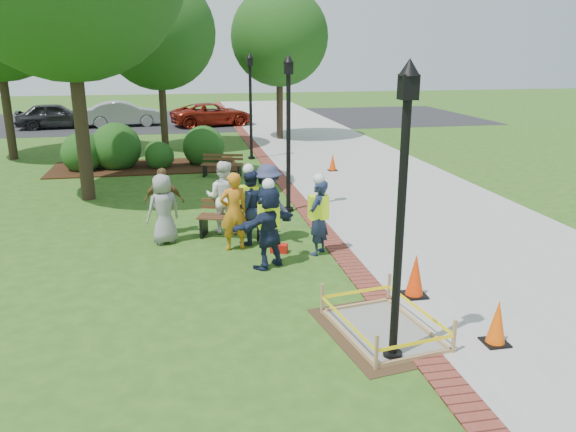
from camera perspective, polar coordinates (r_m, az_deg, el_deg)
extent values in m
plane|color=#285116|center=(10.94, -1.38, -6.94)|extent=(100.00, 100.00, 0.00)
cube|color=#9E9E99|center=(21.43, 7.37, 4.69)|extent=(6.00, 60.00, 0.02)
cube|color=maroon|center=(20.65, -1.26, 4.39)|extent=(0.50, 60.00, 0.03)
cube|color=#381E0F|center=(22.36, -14.28, 4.84)|extent=(7.00, 3.00, 0.05)
cube|color=black|center=(37.19, -8.49, 9.64)|extent=(36.00, 12.00, 0.01)
cube|color=#47331E|center=(9.33, 9.58, -11.51)|extent=(2.05, 2.54, 0.01)
cube|color=gray|center=(9.33, 9.59, -11.42)|extent=(1.47, 1.97, 0.04)
cube|color=tan|center=(9.32, 9.60, -11.32)|extent=(1.61, 2.11, 0.08)
cube|color=tan|center=(9.21, 9.67, -10.02)|extent=(1.64, 2.14, 0.55)
cube|color=yellow|center=(9.20, 9.67, -9.88)|extent=(1.59, 2.08, 0.06)
cube|color=#4C2C1A|center=(13.54, -5.75, -0.12)|extent=(1.68, 0.97, 0.04)
cube|color=#4C2C1A|center=(13.71, -5.53, 1.18)|extent=(1.54, 0.56, 0.26)
cube|color=black|center=(13.61, -5.72, -1.16)|extent=(1.56, 0.98, 0.47)
cube|color=brown|center=(20.18, -6.72, 5.24)|extent=(1.51, 0.79, 0.04)
cube|color=brown|center=(20.36, -6.62, 5.98)|extent=(1.41, 0.42, 0.23)
cube|color=black|center=(20.22, -6.70, 4.60)|extent=(1.39, 0.81, 0.42)
cube|color=black|center=(9.41, 20.27, -12.00)|extent=(0.38, 0.38, 0.05)
cone|color=#F35407|center=(9.24, 20.50, -9.98)|extent=(0.30, 0.30, 0.69)
cube|color=black|center=(10.65, 12.67, -7.87)|extent=(0.42, 0.42, 0.06)
cone|color=#F33907|center=(10.49, 12.81, -5.79)|extent=(0.33, 0.33, 0.78)
cube|color=black|center=(21.11, 4.54, 4.63)|extent=(0.33, 0.33, 0.04)
cone|color=#FA4207|center=(21.04, 4.56, 5.51)|extent=(0.26, 0.26, 0.62)
cube|color=#B0150D|center=(12.56, -0.92, -3.29)|extent=(0.43, 0.32, 0.19)
cylinder|color=black|center=(7.88, 11.26, -1.96)|extent=(0.12, 0.12, 3.80)
cube|color=black|center=(7.50, 12.13, 12.69)|extent=(0.22, 0.22, 0.32)
cone|color=black|center=(7.49, 12.25, 14.60)|extent=(0.28, 0.28, 0.22)
cylinder|color=black|center=(8.63, 10.56, -13.69)|extent=(0.28, 0.28, 0.10)
cylinder|color=black|center=(15.38, 0.04, 7.34)|extent=(0.12, 0.12, 3.80)
cube|color=black|center=(15.19, 0.04, 14.81)|extent=(0.22, 0.22, 0.32)
cone|color=black|center=(15.18, 0.04, 15.76)|extent=(0.28, 0.28, 0.22)
cylinder|color=black|center=(15.78, 0.04, 0.70)|extent=(0.28, 0.28, 0.10)
cylinder|color=black|center=(23.21, -3.80, 10.42)|extent=(0.12, 0.12, 3.80)
cube|color=black|center=(23.09, -3.90, 15.37)|extent=(0.22, 0.22, 0.32)
cone|color=black|center=(23.08, -3.91, 15.99)|extent=(0.28, 0.28, 0.22)
cylinder|color=black|center=(23.48, -3.72, 5.93)|extent=(0.28, 0.28, 0.10)
cylinder|color=#3D2D1E|center=(17.67, -20.43, 10.41)|extent=(0.40, 0.40, 5.56)
cylinder|color=#3D2D1E|center=(26.12, -12.60, 11.18)|extent=(0.32, 0.32, 4.19)
sphere|color=#204513|center=(26.03, -13.03, 17.74)|extent=(4.93, 4.93, 4.93)
cylinder|color=#3D2D1E|center=(28.65, -0.85, 11.90)|extent=(0.33, 0.33, 4.08)
sphere|color=#204513|center=(28.57, -0.88, 17.74)|extent=(4.74, 4.74, 4.74)
cylinder|color=#3D2D1E|center=(25.76, -26.78, 10.77)|extent=(0.34, 0.34, 5.08)
sphere|color=#204513|center=(22.51, -19.99, 4.38)|extent=(1.55, 1.55, 1.55)
sphere|color=#204513|center=(22.56, -16.90, 4.69)|extent=(1.87, 1.87, 1.87)
sphere|color=#204513|center=(22.15, -12.84, 4.78)|extent=(1.09, 1.09, 1.09)
sphere|color=#204513|center=(22.63, -8.49, 5.26)|extent=(1.64, 1.64, 1.64)
sphere|color=#204513|center=(23.30, -13.13, 5.33)|extent=(0.95, 0.95, 0.95)
imported|color=gray|center=(13.28, -12.55, 0.69)|extent=(0.62, 0.54, 1.64)
imported|color=orange|center=(12.59, -5.55, 0.46)|extent=(0.63, 0.47, 1.78)
imported|color=white|center=(13.83, -6.59, 1.92)|extent=(0.66, 0.53, 1.79)
imported|color=brown|center=(13.95, -12.48, 1.46)|extent=(0.58, 0.42, 1.64)
imported|color=#313655|center=(13.02, -2.06, 1.25)|extent=(0.70, 0.68, 1.85)
imported|color=#182940|center=(11.50, -1.97, -1.11)|extent=(0.66, 0.60, 1.74)
cube|color=#BBEE14|center=(11.43, -1.98, 0.07)|extent=(0.42, 0.26, 0.52)
sphere|color=white|center=(11.27, -2.02, 3.23)|extent=(0.25, 0.25, 0.25)
imported|color=#17253B|center=(12.26, 3.09, -0.16)|extent=(0.61, 0.63, 1.68)
cube|color=#BBEE14|center=(12.19, 3.11, 0.91)|extent=(0.42, 0.26, 0.52)
sphere|color=white|center=(12.04, 3.16, 3.78)|extent=(0.25, 0.25, 0.25)
imported|color=#152238|center=(12.95, -3.98, 0.89)|extent=(0.64, 0.50, 1.74)
cube|color=#BBEE14|center=(12.89, -4.00, 1.95)|extent=(0.42, 0.26, 0.52)
sphere|color=white|center=(12.74, -4.06, 4.77)|extent=(0.25, 0.25, 0.25)
imported|color=#242426|center=(35.36, -22.40, 8.23)|extent=(2.71, 5.12, 1.60)
imported|color=#9A9A9F|center=(35.09, -16.29, 8.75)|extent=(2.71, 5.08, 1.58)
imported|color=maroon|center=(34.24, -7.64, 9.08)|extent=(2.97, 4.82, 1.46)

